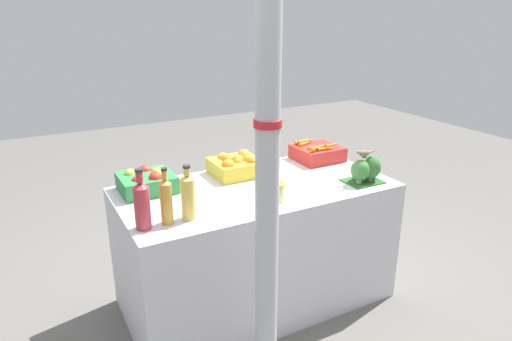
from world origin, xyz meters
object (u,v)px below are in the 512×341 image
(orange_crate, at_px, (236,165))
(juice_bottle_ruby, at_px, (142,204))
(juice_bottle_amber, at_px, (166,200))
(pickle_jar, at_px, (275,192))
(sparrow_bird, at_px, (364,153))
(carrot_crate, at_px, (317,152))
(juice_bottle_golden, at_px, (188,196))
(support_pole, at_px, (268,142))
(apple_crate, at_px, (147,180))
(broccoli_pile, at_px, (366,169))

(orange_crate, height_order, juice_bottle_ruby, juice_bottle_ruby)
(orange_crate, bearing_deg, juice_bottle_amber, -142.00)
(pickle_jar, bearing_deg, juice_bottle_ruby, 179.27)
(sparrow_bird, bearing_deg, juice_bottle_ruby, -2.30)
(carrot_crate, distance_m, juice_bottle_ruby, 1.42)
(juice_bottle_golden, bearing_deg, sparrow_bird, -1.68)
(support_pole, distance_m, apple_crate, 1.08)
(carrot_crate, xyz_separation_m, broccoli_pile, (0.01, -0.48, 0.02))
(orange_crate, height_order, sparrow_bird, sparrow_bird)
(support_pole, relative_size, apple_crate, 8.48)
(carrot_crate, height_order, juice_bottle_golden, juice_bottle_golden)
(apple_crate, distance_m, broccoli_pile, 1.30)
(juice_bottle_ruby, xyz_separation_m, juice_bottle_golden, (0.23, -0.00, -0.00))
(apple_crate, bearing_deg, pickle_jar, -40.01)
(orange_crate, distance_m, carrot_crate, 0.62)
(carrot_crate, distance_m, broccoli_pile, 0.48)
(orange_crate, bearing_deg, sparrow_bird, -40.02)
(apple_crate, xyz_separation_m, juice_bottle_amber, (-0.04, -0.47, 0.06))
(apple_crate, distance_m, carrot_crate, 1.19)
(juice_bottle_golden, bearing_deg, apple_crate, 99.24)
(orange_crate, xyz_separation_m, juice_bottle_amber, (-0.60, -0.47, 0.06))
(orange_crate, distance_m, pickle_jar, 0.48)
(juice_bottle_golden, bearing_deg, carrot_crate, 22.66)
(juice_bottle_golden, relative_size, pickle_jar, 2.47)
(broccoli_pile, bearing_deg, juice_bottle_golden, 179.21)
(juice_bottle_amber, bearing_deg, pickle_jar, -0.87)
(pickle_jar, bearing_deg, carrot_crate, 37.32)
(support_pole, xyz_separation_m, juice_bottle_amber, (-0.28, 0.49, -0.38))
(juice_bottle_amber, bearing_deg, broccoli_pile, -0.72)
(carrot_crate, relative_size, broccoli_pile, 1.24)
(orange_crate, height_order, juice_bottle_amber, juice_bottle_amber)
(broccoli_pile, bearing_deg, apple_crate, 158.14)
(juice_bottle_golden, height_order, sparrow_bird, juice_bottle_golden)
(sparrow_bird, bearing_deg, juice_bottle_amber, -2.44)
(broccoli_pile, height_order, sparrow_bird, sparrow_bird)
(support_pole, height_order, broccoli_pile, support_pole)
(support_pole, xyz_separation_m, sparrow_bird, (0.92, 0.46, -0.31))
(apple_crate, distance_m, juice_bottle_golden, 0.48)
(apple_crate, bearing_deg, broccoli_pile, -21.86)
(juice_bottle_golden, bearing_deg, juice_bottle_ruby, 180.00)
(juice_bottle_amber, height_order, sparrow_bird, juice_bottle_amber)
(juice_bottle_golden, relative_size, sparrow_bird, 2.08)
(juice_bottle_ruby, height_order, pickle_jar, juice_bottle_ruby)
(carrot_crate, bearing_deg, support_pole, -134.69)
(support_pole, distance_m, juice_bottle_amber, 0.68)
(orange_crate, bearing_deg, juice_bottle_ruby, -146.84)
(orange_crate, relative_size, broccoli_pile, 1.24)
(support_pole, relative_size, orange_crate, 8.48)
(orange_crate, height_order, carrot_crate, same)
(apple_crate, distance_m, sparrow_bird, 1.27)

